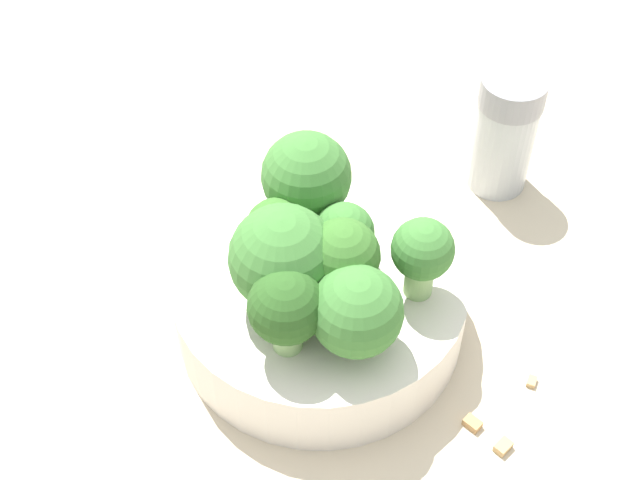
# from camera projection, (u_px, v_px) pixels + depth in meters

# --- Properties ---
(ground_plane) EXTENTS (3.00, 3.00, 0.00)m
(ground_plane) POSITION_uv_depth(u_px,v_px,m) (320.00, 325.00, 0.51)
(ground_plane) COLOR beige
(bowl) EXTENTS (0.16, 0.16, 0.04)m
(bowl) POSITION_uv_depth(u_px,v_px,m) (320.00, 302.00, 0.49)
(bowl) COLOR silver
(bowl) RESTS_ON ground_plane
(broccoli_floret_0) EXTENTS (0.03, 0.03, 0.04)m
(broccoli_floret_0) POSITION_uv_depth(u_px,v_px,m) (277.00, 233.00, 0.47)
(broccoli_floret_0) COLOR #8EB770
(broccoli_floret_0) RESTS_ON bowl
(broccoli_floret_1) EXTENTS (0.04, 0.04, 0.06)m
(broccoli_floret_1) POSITION_uv_depth(u_px,v_px,m) (335.00, 264.00, 0.44)
(broccoli_floret_1) COLOR #8EB770
(broccoli_floret_1) RESTS_ON bowl
(broccoli_floret_2) EXTENTS (0.05, 0.05, 0.06)m
(broccoli_floret_2) POSITION_uv_depth(u_px,v_px,m) (306.00, 178.00, 0.48)
(broccoli_floret_2) COLOR #7A9E5B
(broccoli_floret_2) RESTS_ON bowl
(broccoli_floret_3) EXTENTS (0.06, 0.06, 0.06)m
(broccoli_floret_3) POSITION_uv_depth(u_px,v_px,m) (283.00, 259.00, 0.45)
(broccoli_floret_3) COLOR #7A9E5B
(broccoli_floret_3) RESTS_ON bowl
(broccoli_floret_4) EXTENTS (0.03, 0.03, 0.05)m
(broccoli_floret_4) POSITION_uv_depth(u_px,v_px,m) (422.00, 253.00, 0.45)
(broccoli_floret_4) COLOR #8EB770
(broccoli_floret_4) RESTS_ON bowl
(broccoli_floret_5) EXTENTS (0.05, 0.05, 0.05)m
(broccoli_floret_5) POSITION_uv_depth(u_px,v_px,m) (357.00, 312.00, 0.43)
(broccoli_floret_5) COLOR #7A9E5B
(broccoli_floret_5) RESTS_ON bowl
(broccoli_floret_6) EXTENTS (0.03, 0.03, 0.04)m
(broccoli_floret_6) POSITION_uv_depth(u_px,v_px,m) (345.00, 237.00, 0.47)
(broccoli_floret_6) COLOR #84AD66
(broccoli_floret_6) RESTS_ON bowl
(broccoli_floret_7) EXTENTS (0.04, 0.04, 0.05)m
(broccoli_floret_7) POSITION_uv_depth(u_px,v_px,m) (286.00, 309.00, 0.43)
(broccoli_floret_7) COLOR #8EB770
(broccoli_floret_7) RESTS_ON bowl
(pepper_shaker) EXTENTS (0.04, 0.04, 0.08)m
(pepper_shaker) POSITION_uv_depth(u_px,v_px,m) (505.00, 132.00, 0.56)
(pepper_shaker) COLOR #B2B7BC
(pepper_shaker) RESTS_ON ground_plane
(almond_crumb_0) EXTENTS (0.01, 0.01, 0.01)m
(almond_crumb_0) POSITION_uv_depth(u_px,v_px,m) (532.00, 380.00, 0.48)
(almond_crumb_0) COLOR tan
(almond_crumb_0) RESTS_ON ground_plane
(almond_crumb_1) EXTENTS (0.01, 0.01, 0.01)m
(almond_crumb_1) POSITION_uv_depth(u_px,v_px,m) (504.00, 444.00, 0.45)
(almond_crumb_1) COLOR tan
(almond_crumb_1) RESTS_ON ground_plane
(almond_crumb_2) EXTENTS (0.01, 0.01, 0.01)m
(almond_crumb_2) POSITION_uv_depth(u_px,v_px,m) (473.00, 421.00, 0.46)
(almond_crumb_2) COLOR #AD7F4C
(almond_crumb_2) RESTS_ON ground_plane
(almond_crumb_3) EXTENTS (0.01, 0.01, 0.01)m
(almond_crumb_3) POSITION_uv_depth(u_px,v_px,m) (306.00, 147.00, 0.60)
(almond_crumb_3) COLOR tan
(almond_crumb_3) RESTS_ON ground_plane
(almond_crumb_4) EXTENTS (0.01, 0.01, 0.01)m
(almond_crumb_4) POSITION_uv_depth(u_px,v_px,m) (329.00, 176.00, 0.59)
(almond_crumb_4) COLOR olive
(almond_crumb_4) RESTS_ON ground_plane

